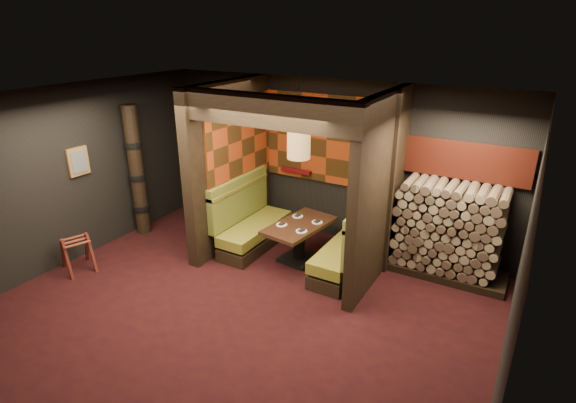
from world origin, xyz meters
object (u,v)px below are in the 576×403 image
(totem_column, at_px, (137,172))
(firewood_stack, at_px, (453,232))
(pendant_lamp, at_px, (299,144))
(dining_table, at_px, (299,237))
(booth_bench_left, at_px, (251,225))
(luggage_rack, at_px, (77,252))
(booth_bench_right, at_px, (351,250))

(totem_column, height_order, firewood_stack, totem_column)
(pendant_lamp, bearing_deg, dining_table, 90.00)
(booth_bench_left, xyz_separation_m, luggage_rack, (-1.92, -2.08, -0.09))
(dining_table, distance_m, totem_column, 3.22)
(firewood_stack, bearing_deg, booth_bench_right, -152.65)
(booth_bench_left, bearing_deg, totem_column, -165.25)
(booth_bench_right, relative_size, pendant_lamp, 1.50)
(booth_bench_left, height_order, pendant_lamp, pendant_lamp)
(luggage_rack, relative_size, firewood_stack, 0.39)
(pendant_lamp, bearing_deg, totem_column, -171.75)
(pendant_lamp, bearing_deg, booth_bench_right, 6.50)
(luggage_rack, xyz_separation_m, firewood_stack, (5.17, 2.78, 0.44))
(dining_table, xyz_separation_m, pendant_lamp, (0.00, -0.05, 1.57))
(luggage_rack, bearing_deg, pendant_lamp, 34.07)
(dining_table, xyz_separation_m, totem_column, (-3.09, -0.50, 0.75))
(luggage_rack, relative_size, totem_column, 0.28)
(booth_bench_left, xyz_separation_m, dining_table, (1.01, -0.05, 0.03))
(pendant_lamp, height_order, totem_column, pendant_lamp)
(booth_bench_left, height_order, totem_column, totem_column)
(dining_table, xyz_separation_m, firewood_stack, (2.24, 0.75, 0.32))
(totem_column, bearing_deg, dining_table, 9.16)
(pendant_lamp, height_order, luggage_rack, pendant_lamp)
(pendant_lamp, xyz_separation_m, luggage_rack, (-2.92, -1.98, -1.70))
(booth_bench_left, relative_size, pendant_lamp, 1.50)
(dining_table, bearing_deg, firewood_stack, 18.53)
(totem_column, bearing_deg, pendant_lamp, 8.25)
(luggage_rack, height_order, firewood_stack, firewood_stack)
(booth_bench_right, relative_size, dining_table, 1.19)
(booth_bench_right, xyz_separation_m, luggage_rack, (-3.81, -2.08, -0.09))
(booth_bench_left, distance_m, luggage_rack, 2.83)
(booth_bench_left, xyz_separation_m, firewood_stack, (3.25, 0.70, 0.35))
(booth_bench_right, distance_m, dining_table, 0.89)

